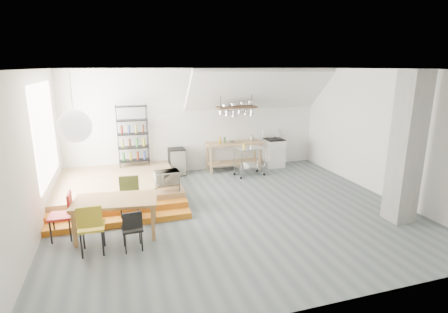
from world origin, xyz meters
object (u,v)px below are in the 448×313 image
object	(u,v)px
dining_table	(116,203)
mini_fridge	(177,162)
stove	(274,152)
rolling_cart	(250,158)

from	to	relation	value
dining_table	mini_fridge	bearing A→B (deg)	70.58
stove	mini_fridge	size ratio (longest dim) A/B	1.43
dining_table	rolling_cart	world-z (taller)	rolling_cart
stove	rolling_cart	size ratio (longest dim) A/B	1.25
dining_table	mini_fridge	distance (m)	4.05
rolling_cart	mini_fridge	xyz separation A→B (m)	(-2.09, 0.76, -0.15)
dining_table	rolling_cart	distance (m)	4.85
dining_table	mini_fridge	xyz separation A→B (m)	(1.83, 3.60, -0.26)
dining_table	stove	bearing A→B (deg)	42.59
stove	dining_table	distance (m)	6.19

